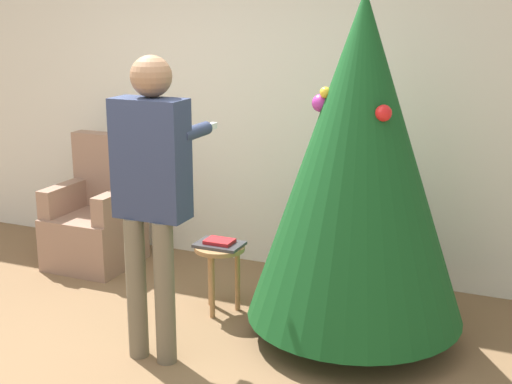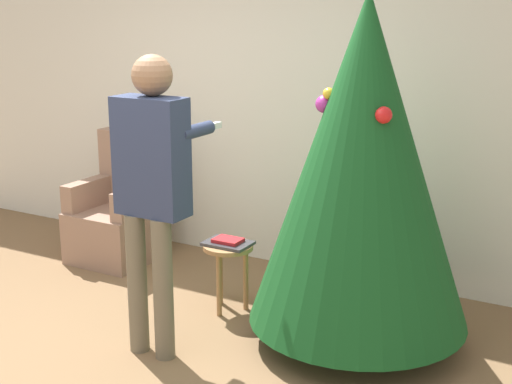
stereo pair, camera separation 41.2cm
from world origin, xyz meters
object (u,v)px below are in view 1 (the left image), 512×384
at_px(armchair, 97,220).
at_px(side_stool, 220,259).
at_px(person_standing, 151,181).
at_px(christmas_tree, 359,160).

distance_m(armchair, side_stool, 1.42).
xyz_separation_m(person_standing, side_stool, (0.07, 0.72, -0.71)).
relative_size(person_standing, side_stool, 3.78).
xyz_separation_m(armchair, side_stool, (1.34, -0.47, 0.02)).
distance_m(christmas_tree, side_stool, 1.23).
bearing_deg(side_stool, person_standing, -95.41).
relative_size(christmas_tree, person_standing, 1.20).
bearing_deg(christmas_tree, side_stool, 179.05).
bearing_deg(armchair, christmas_tree, -11.87).
height_order(christmas_tree, side_stool, christmas_tree).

